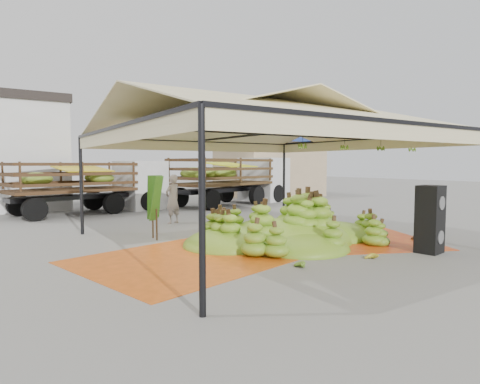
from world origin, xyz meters
TOP-DOWN VIEW (x-y plane):
  - ground at (0.00, 0.00)m, footprint 90.00×90.00m
  - canopy_tent at (0.00, 0.00)m, footprint 8.10×8.10m
  - building_tan at (10.00, 13.00)m, footprint 6.30×5.30m
  - tarp_left at (-2.94, -0.77)m, footprint 4.93×4.79m
  - tarp_right at (2.34, -0.61)m, footprint 5.95×6.07m
  - banana_heap at (0.69, -0.34)m, footprint 7.44×6.80m
  - hand_yellow_a at (0.61, -1.51)m, footprint 0.50×0.46m
  - hand_yellow_b at (0.80, -3.07)m, footprint 0.51×0.48m
  - hand_red_a at (3.70, -2.23)m, footprint 0.58×0.52m
  - hand_red_b at (2.98, -3.09)m, footprint 0.56×0.52m
  - hand_green at (-1.11, -2.71)m, footprint 0.52×0.46m
  - hanging_bunches at (2.42, -1.42)m, footprint 4.74×0.24m
  - speaker_stack at (2.59, -3.35)m, footprint 0.68×0.62m
  - banana_leaves at (-2.25, 2.12)m, footprint 0.96×1.36m
  - vendor at (-0.73, 4.61)m, footprint 0.77×0.65m
  - truck_left at (-2.23, 9.56)m, footprint 7.07×3.59m
  - truck_right at (5.22, 9.49)m, footprint 7.79×4.56m

SIDE VIEW (x-z plane):
  - ground at x=0.00m, z-range 0.00..0.00m
  - banana_leaves at x=-2.25m, z-range -1.85..1.85m
  - tarp_left at x=-2.94m, z-range 0.00..0.01m
  - tarp_right at x=2.34m, z-range 0.00..0.01m
  - hand_yellow_b at x=0.80m, z-range 0.00..0.18m
  - hand_yellow_a at x=0.61m, z-range 0.00..0.19m
  - hand_green at x=-1.11m, z-range 0.00..0.20m
  - hand_red_b at x=2.98m, z-range 0.00..0.20m
  - hand_red_a at x=3.70m, z-range 0.00..0.22m
  - banana_heap at x=0.69m, z-range 0.00..1.30m
  - speaker_stack at x=2.59m, z-range 0.00..1.65m
  - vendor at x=-0.73m, z-range 0.00..1.79m
  - truck_left at x=-2.23m, z-range 0.27..2.58m
  - truck_right at x=5.22m, z-range 0.29..2.83m
  - building_tan at x=10.00m, z-range 0.02..4.12m
  - hanging_bunches at x=2.42m, z-range 2.52..2.72m
  - canopy_tent at x=0.00m, z-range 1.30..5.30m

